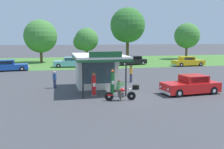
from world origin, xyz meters
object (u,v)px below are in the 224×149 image
Objects in this scene: gas_pump_offside at (113,83)px; bystander_standing_back_lot at (131,73)px; gas_pump_nearside at (94,85)px; parked_car_back_row_centre_right at (70,63)px; motorcycle_with_rider at (120,92)px; bystander_chatting_near_pumps at (116,68)px; spare_tire_stack at (136,87)px; parked_car_back_row_right at (188,62)px; bystander_admiring_sedan at (86,65)px; parked_car_back_row_far_right at (132,61)px; featured_classic_sedan at (191,85)px; bystander_leaning_by_kiosk at (55,79)px; parked_car_back_row_left at (8,66)px.

gas_pump_offside is 1.18× the size of bystander_standing_back_lot.
gas_pump_nearside reaches higher than parked_car_back_row_centre_right.
motorcycle_with_rider reaches higher than bystander_chatting_near_pumps.
spare_tire_stack is at bearing 56.50° from motorcycle_with_rider.
parked_car_back_row_right is 17.18m from bystander_admiring_sedan.
bystander_chatting_near_pumps is (2.85, 13.31, 0.15)m from motorcycle_with_rider.
parked_car_back_row_far_right is at bearing 74.00° from spare_tire_stack.
parked_car_back_row_right is at bearing 61.41° from featured_classic_sedan.
spare_tire_stack is at bearing -92.54° from bystander_chatting_near_pumps.
parked_car_back_row_far_right is at bearing 36.94° from bystander_admiring_sedan.
parked_car_back_row_far_right is (9.74, 21.60, -0.16)m from gas_pump_nearside.
bystander_admiring_sedan is (-0.31, 15.18, -0.14)m from gas_pump_offside.
parked_car_back_row_far_right is (8.10, 23.47, 0.03)m from motorcycle_with_rider.
bystander_chatting_near_pumps is at bearing 87.46° from spare_tire_stack.
bystander_leaning_by_kiosk is (-12.78, -17.75, 0.14)m from parked_car_back_row_far_right.
bystander_chatting_near_pumps reaches higher than spare_tire_stack.
parked_car_back_row_centre_right is at bearing 17.71° from parked_car_back_row_left.
bystander_admiring_sedan reaches higher than featured_classic_sedan.
bystander_leaning_by_kiosk is (-4.68, 5.72, 0.18)m from motorcycle_with_rider.
motorcycle_with_rider is 25.76m from parked_car_back_row_right.
spare_tire_stack is (4.06, 1.79, -0.67)m from gas_pump_nearside.
parked_car_back_row_far_right is 17.16m from bystander_standing_back_lot.
motorcycle_with_rider is at bearing -48.82° from gas_pump_nearside.
gas_pump_nearside is 4.91m from bystander_leaning_by_kiosk.
bystander_leaning_by_kiosk is at bearing -134.80° from bystander_chatting_near_pumps.
parked_car_back_row_left is (-17.40, 18.55, -0.00)m from featured_classic_sedan.
bystander_leaning_by_kiosk is (-2.28, -16.56, 0.12)m from parked_car_back_row_centre_right.
gas_pump_nearside is at bearing -179.99° from gas_pump_offside.
parked_car_back_row_centre_right is 8.88× the size of spare_tire_stack.
parked_car_back_row_centre_right reaches higher than spare_tire_stack.
featured_classic_sedan is 0.90× the size of parked_car_back_row_far_right.
bystander_standing_back_lot is at bearing -107.32° from parked_car_back_row_far_right.
bystander_leaning_by_kiosk is at bearing 128.35° from gas_pump_nearside.
parked_car_back_row_centre_right is at bearing 96.36° from gas_pump_offside.
gas_pump_nearside reaches higher than featured_classic_sedan.
featured_classic_sedan is at bearing -74.47° from bystander_chatting_near_pumps.
gas_pump_offside is 20.54m from parked_car_back_row_centre_right.
parked_car_back_row_right is 9.00× the size of spare_tire_stack.
motorcycle_with_rider is at bearing -88.54° from bystander_admiring_sedan.
motorcycle_with_rider is 0.41× the size of parked_car_back_row_left.
parked_car_back_row_right is 9.21m from parked_car_back_row_far_right.
featured_classic_sedan is at bearing -67.85° from parked_car_back_row_centre_right.
bystander_admiring_sedan is (-0.43, 17.05, 0.17)m from motorcycle_with_rider.
gas_pump_nearside reaches higher than bystander_leaning_by_kiosk.
featured_classic_sedan is at bearing -8.19° from gas_pump_offside.
gas_pump_offside reaches higher than parked_car_back_row_left.
motorcycle_with_rider is at bearing -60.31° from parked_car_back_row_left.
spare_tire_stack is (2.55, 1.79, -0.78)m from gas_pump_offside.
bystander_standing_back_lot is 3.57m from spare_tire_stack.
bystander_admiring_sedan is (10.68, -2.45, 0.13)m from parked_car_back_row_left.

